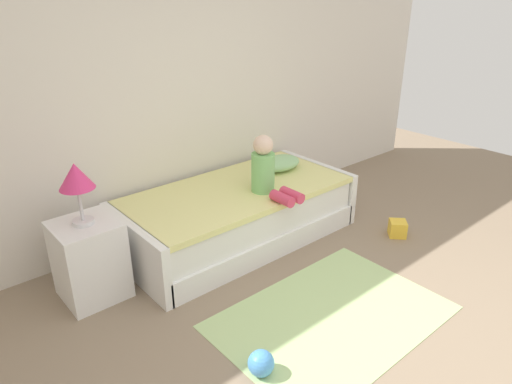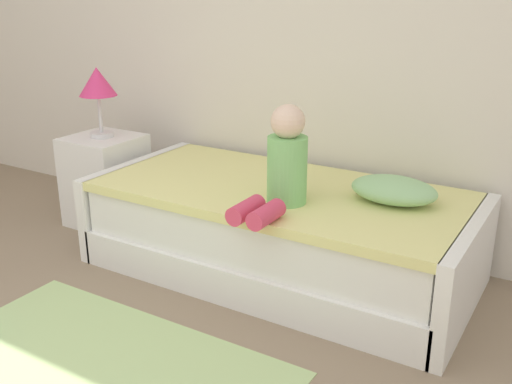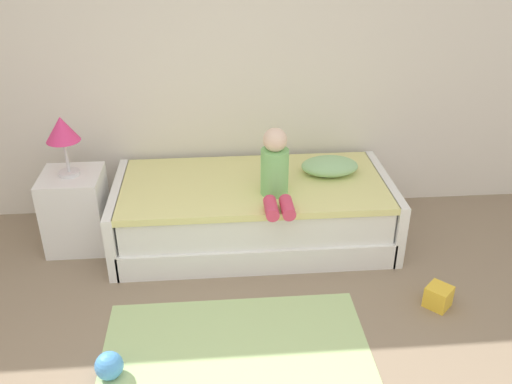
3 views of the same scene
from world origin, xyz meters
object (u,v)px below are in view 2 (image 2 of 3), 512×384
object	(u,v)px
bed	(279,231)
table_lamp	(98,85)
nightstand	(106,180)
child_figure	(283,166)
pillow	(394,190)

from	to	relation	value
bed	table_lamp	size ratio (longest dim) A/B	4.69
nightstand	child_figure	distance (m)	1.57
child_figure	pillow	distance (m)	0.58
table_lamp	child_figure	bearing A→B (deg)	-10.16
bed	table_lamp	bearing A→B (deg)	178.37
bed	nightstand	size ratio (longest dim) A/B	3.52
bed	table_lamp	distance (m)	1.52
nightstand	child_figure	xyz separation A→B (m)	(1.49, -0.27, 0.40)
table_lamp	child_figure	distance (m)	1.53
bed	pillow	size ratio (longest dim) A/B	4.80
table_lamp	pillow	distance (m)	1.99
nightstand	pillow	size ratio (longest dim) A/B	1.36
bed	child_figure	size ratio (longest dim) A/B	4.14
table_lamp	pillow	xyz separation A→B (m)	(1.95, 0.06, -0.37)
bed	child_figure	world-z (taller)	child_figure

